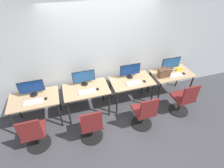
# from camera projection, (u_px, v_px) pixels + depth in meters

# --- Properties ---
(ground_plane) EXTENTS (20.00, 20.00, 0.00)m
(ground_plane) POSITION_uv_depth(u_px,v_px,m) (114.00, 116.00, 4.32)
(ground_plane) COLOR #3D3D42
(wall_back) EXTENTS (12.00, 0.05, 2.80)m
(wall_back) POSITION_uv_depth(u_px,v_px,m) (104.00, 50.00, 4.06)
(wall_back) COLOR #B7BCC1
(wall_back) RESTS_ON ground_plane
(desk_far_left) EXTENTS (1.03, 0.65, 0.74)m
(desk_far_left) POSITION_uv_depth(u_px,v_px,m) (35.00, 102.00, 3.77)
(desk_far_left) COLOR tan
(desk_far_left) RESTS_ON ground_plane
(monitor_far_left) EXTENTS (0.52, 0.16, 0.36)m
(monitor_far_left) POSITION_uv_depth(u_px,v_px,m) (31.00, 88.00, 3.69)
(monitor_far_left) COLOR black
(monitor_far_left) RESTS_ON desk_far_left
(keyboard_far_left) EXTENTS (0.38, 0.16, 0.02)m
(keyboard_far_left) POSITION_uv_depth(u_px,v_px,m) (33.00, 102.00, 3.62)
(keyboard_far_left) COLOR silver
(keyboard_far_left) RESTS_ON desk_far_left
(mouse_far_left) EXTENTS (0.06, 0.09, 0.03)m
(mouse_far_left) POSITION_uv_depth(u_px,v_px,m) (46.00, 98.00, 3.70)
(mouse_far_left) COLOR black
(mouse_far_left) RESTS_ON desk_far_left
(office_chair_far_left) EXTENTS (0.48, 0.48, 0.92)m
(office_chair_far_left) POSITION_uv_depth(u_px,v_px,m) (35.00, 135.00, 3.40)
(office_chair_far_left) COLOR black
(office_chair_far_left) RESTS_ON ground_plane
(desk_left) EXTENTS (1.03, 0.65, 0.74)m
(desk_left) POSITION_uv_depth(u_px,v_px,m) (86.00, 92.00, 4.04)
(desk_left) COLOR tan
(desk_left) RESTS_ON ground_plane
(monitor_left) EXTENTS (0.52, 0.16, 0.36)m
(monitor_left) POSITION_uv_depth(u_px,v_px,m) (84.00, 77.00, 4.00)
(monitor_left) COLOR black
(monitor_left) RESTS_ON desk_left
(keyboard_left) EXTENTS (0.38, 0.16, 0.02)m
(keyboard_left) POSITION_uv_depth(u_px,v_px,m) (87.00, 92.00, 3.89)
(keyboard_left) COLOR silver
(keyboard_left) RESTS_ON desk_left
(mouse_left) EXTENTS (0.06, 0.09, 0.03)m
(mouse_left) POSITION_uv_depth(u_px,v_px,m) (98.00, 89.00, 3.96)
(mouse_left) COLOR black
(mouse_left) RESTS_ON desk_left
(office_chair_left) EXTENTS (0.48, 0.48, 0.92)m
(office_chair_left) POSITION_uv_depth(u_px,v_px,m) (91.00, 127.00, 3.56)
(office_chair_left) COLOR black
(office_chair_left) RESTS_ON ground_plane
(desk_right) EXTENTS (1.03, 0.65, 0.74)m
(desk_right) POSITION_uv_depth(u_px,v_px,m) (131.00, 83.00, 4.31)
(desk_right) COLOR tan
(desk_right) RESTS_ON ground_plane
(monitor_right) EXTENTS (0.52, 0.16, 0.36)m
(monitor_right) POSITION_uv_depth(u_px,v_px,m) (130.00, 70.00, 4.24)
(monitor_right) COLOR black
(monitor_right) RESTS_ON desk_right
(keyboard_right) EXTENTS (0.38, 0.16, 0.02)m
(keyboard_right) POSITION_uv_depth(u_px,v_px,m) (134.00, 83.00, 4.15)
(keyboard_right) COLOR silver
(keyboard_right) RESTS_ON desk_right
(mouse_right) EXTENTS (0.06, 0.09, 0.03)m
(mouse_right) POSITION_uv_depth(u_px,v_px,m) (145.00, 81.00, 4.19)
(mouse_right) COLOR black
(mouse_right) RESTS_ON desk_right
(office_chair_right) EXTENTS (0.48, 0.48, 0.92)m
(office_chair_right) POSITION_uv_depth(u_px,v_px,m) (144.00, 114.00, 3.84)
(office_chair_right) COLOR black
(office_chair_right) RESTS_ON ground_plane
(desk_far_right) EXTENTS (1.03, 0.65, 0.74)m
(desk_far_right) POSITION_uv_depth(u_px,v_px,m) (171.00, 75.00, 4.57)
(desk_far_right) COLOR tan
(desk_far_right) RESTS_ON ground_plane
(monitor_far_right) EXTENTS (0.52, 0.16, 0.36)m
(monitor_far_right) POSITION_uv_depth(u_px,v_px,m) (171.00, 64.00, 4.50)
(monitor_far_right) COLOR black
(monitor_far_right) RESTS_ON desk_far_right
(keyboard_far_right) EXTENTS (0.38, 0.16, 0.02)m
(keyboard_far_right) POSITION_uv_depth(u_px,v_px,m) (175.00, 75.00, 4.42)
(keyboard_far_right) COLOR silver
(keyboard_far_right) RESTS_ON desk_far_right
(mouse_far_right) EXTENTS (0.06, 0.09, 0.03)m
(mouse_far_right) POSITION_uv_depth(u_px,v_px,m) (184.00, 73.00, 4.46)
(mouse_far_right) COLOR black
(mouse_far_right) RESTS_ON desk_far_right
(office_chair_far_right) EXTENTS (0.48, 0.48, 0.92)m
(office_chair_far_right) POSITION_uv_depth(u_px,v_px,m) (183.00, 101.00, 4.18)
(office_chair_far_right) COLOR black
(office_chair_far_right) RESTS_ON ground_plane
(handbag) EXTENTS (0.30, 0.18, 0.25)m
(handbag) POSITION_uv_depth(u_px,v_px,m) (164.00, 73.00, 4.30)
(handbag) COLOR brown
(handbag) RESTS_ON desk_far_right
(placard_far_right) EXTENTS (0.16, 0.03, 0.08)m
(placard_far_right) POSITION_uv_depth(u_px,v_px,m) (179.00, 69.00, 4.57)
(placard_far_right) COLOR yellow
(placard_far_right) RESTS_ON desk_far_right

